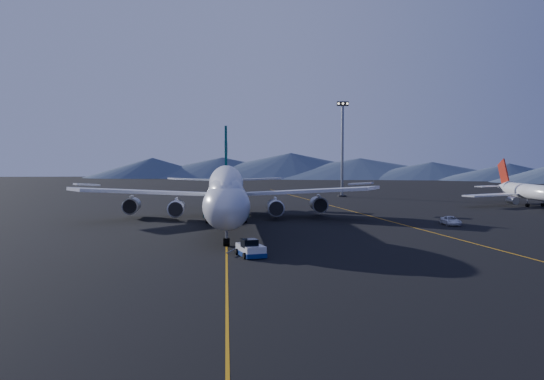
{
  "coord_description": "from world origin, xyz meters",
  "views": [
    {
      "loc": [
        -0.05,
        -109.79,
        12.6
      ],
      "look_at": [
        8.6,
        3.48,
        6.0
      ],
      "focal_mm": 40.0,
      "sensor_mm": 36.0,
      "label": 1
    }
  ],
  "objects": [
    {
      "name": "ground",
      "position": [
        0.0,
        0.0,
        0.0
      ],
      "size": [
        500.0,
        500.0,
        0.0
      ],
      "primitive_type": "plane",
      "color": "black",
      "rests_on": "ground"
    },
    {
      "name": "service_van",
      "position": [
        40.34,
        -4.11,
        0.77
      ],
      "size": [
        2.81,
        5.65,
        1.54
      ],
      "primitive_type": "imported",
      "rotation": [
        0.0,
        0.0,
        -0.05
      ],
      "color": "white",
      "rests_on": "ground"
    },
    {
      "name": "pushback_tug",
      "position": [
        3.0,
        -35.2,
        0.71
      ],
      "size": [
        3.99,
        5.68,
        2.25
      ],
      "rotation": [
        0.0,
        0.0,
        0.27
      ],
      "color": "silver",
      "rests_on": "ground"
    },
    {
      "name": "taxiway_line_side",
      "position": [
        30.0,
        10.0,
        0.01
      ],
      "size": [
        28.08,
        198.09,
        0.01
      ],
      "primitive_type": "cube",
      "rotation": [
        0.0,
        0.0,
        0.14
      ],
      "color": "orange",
      "rests_on": "ground"
    },
    {
      "name": "taxiway_line_main",
      "position": [
        0.0,
        0.0,
        0.01
      ],
      "size": [
        0.25,
        220.0,
        0.01
      ],
      "primitive_type": "cube",
      "color": "orange",
      "rests_on": "ground"
    },
    {
      "name": "second_jet",
      "position": [
        74.78,
        30.75,
        3.53
      ],
      "size": [
        36.25,
        40.95,
        11.65
      ],
      "rotation": [
        0.0,
        0.0,
        -0.06
      ],
      "color": "silver",
      "rests_on": "ground"
    },
    {
      "name": "floodlight_mast",
      "position": [
        35.0,
        70.65,
        14.49
      ],
      "size": [
        3.53,
        2.65,
        28.61
      ],
      "rotation": [
        0.0,
        0.0,
        -0.43
      ],
      "color": "black",
      "rests_on": "ground"
    },
    {
      "name": "boeing_747",
      "position": [
        0.0,
        0.03,
        5.81
      ],
      "size": [
        59.62,
        72.43,
        19.37
      ],
      "color": "silver",
      "rests_on": "ground"
    }
  ]
}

